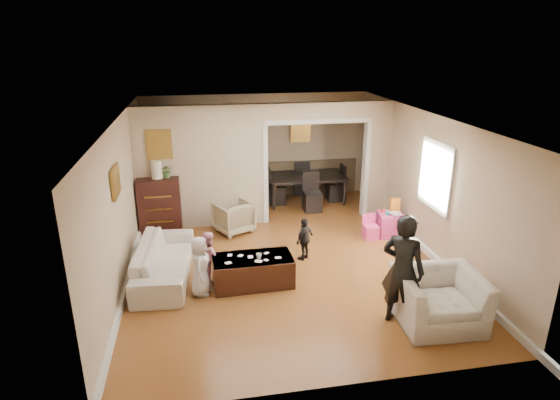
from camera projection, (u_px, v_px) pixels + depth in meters
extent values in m
plane|color=#935626|center=(282.00, 256.00, 8.75)|extent=(7.00, 7.00, 0.00)
cube|color=#C0AB8C|center=(202.00, 168.00, 9.75)|extent=(2.75, 0.18, 2.60)
cube|color=#C0AB8C|center=(376.00, 159.00, 10.40)|extent=(0.55, 0.18, 2.60)
cube|color=#C0AB8C|center=(318.00, 110.00, 9.79)|extent=(2.22, 0.18, 0.35)
cube|color=white|center=(436.00, 176.00, 8.32)|extent=(0.03, 0.95, 1.10)
cube|color=brown|center=(159.00, 144.00, 9.34)|extent=(0.45, 0.03, 0.55)
cube|color=brown|center=(116.00, 182.00, 7.14)|extent=(0.03, 0.55, 0.40)
cube|color=brown|center=(300.00, 130.00, 11.56)|extent=(0.45, 0.03, 0.55)
imported|color=beige|center=(164.00, 260.00, 7.90)|extent=(1.00, 2.18, 0.62)
imported|color=tan|center=(233.00, 217.00, 9.75)|extent=(0.93, 0.94, 0.65)
imported|color=beige|center=(439.00, 299.00, 6.61)|extent=(1.22, 1.08, 0.76)
cube|color=black|center=(160.00, 205.00, 9.66)|extent=(0.86, 0.48, 1.18)
cylinder|color=beige|center=(157.00, 170.00, 9.40)|extent=(0.22, 0.22, 0.36)
imported|color=#4A7232|center=(167.00, 171.00, 9.45)|extent=(0.26, 0.23, 0.29)
cube|color=#391B12|center=(253.00, 271.00, 7.69)|extent=(1.33, 0.70, 0.49)
imported|color=silver|center=(259.00, 256.00, 7.56)|extent=(0.09, 0.09, 0.08)
cube|color=#D93989|center=(390.00, 224.00, 9.60)|extent=(0.54, 0.54, 0.47)
cube|color=yellow|center=(395.00, 205.00, 9.59)|extent=(0.21, 0.09, 0.30)
cylinder|color=#26B1BE|center=(387.00, 213.00, 9.45)|extent=(0.08, 0.08, 0.08)
cube|color=red|center=(383.00, 211.00, 9.61)|extent=(0.09, 0.08, 0.05)
imported|color=white|center=(396.00, 214.00, 9.41)|extent=(0.26, 0.26, 0.06)
imported|color=black|center=(306.00, 189.00, 11.51)|extent=(1.93, 1.09, 0.67)
imported|color=black|center=(403.00, 270.00, 6.47)|extent=(0.72, 0.71, 1.67)
imported|color=silver|center=(200.00, 266.00, 7.32)|extent=(0.37, 0.52, 0.98)
imported|color=pink|center=(209.00, 256.00, 7.78)|extent=(0.46, 0.51, 0.87)
imported|color=black|center=(305.00, 239.00, 8.50)|extent=(0.48, 0.47, 0.81)
cube|color=white|center=(228.00, 263.00, 7.43)|extent=(0.12, 0.11, 0.00)
cube|color=white|center=(266.00, 260.00, 7.52)|extent=(0.08, 0.09, 0.00)
cube|color=white|center=(266.00, 253.00, 7.76)|extent=(0.10, 0.10, 0.00)
cube|color=white|center=(230.00, 255.00, 7.68)|extent=(0.08, 0.10, 0.00)
cube|color=white|center=(240.00, 256.00, 7.67)|extent=(0.11, 0.12, 0.00)
cube|color=white|center=(259.00, 261.00, 7.48)|extent=(0.14, 0.13, 0.00)
cube|color=white|center=(250.00, 257.00, 7.62)|extent=(0.09, 0.11, 0.00)
cube|color=white|center=(278.00, 258.00, 7.60)|extent=(0.10, 0.08, 0.00)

